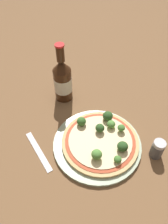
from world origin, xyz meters
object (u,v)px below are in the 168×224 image
object	(u,v)px
pizza	(100,141)
beer_bottle	(63,80)
pepper_shaker	(157,149)
fork	(39,151)

from	to	relation	value
pizza	beer_bottle	bearing A→B (deg)	109.79
beer_bottle	pepper_shaker	distance (m)	0.41
pepper_shaker	fork	xyz separation A→B (m)	(-0.36, 0.08, -0.03)
beer_bottle	pepper_shaker	size ratio (longest dim) A/B	3.45
pizza	pepper_shaker	distance (m)	0.18
pepper_shaker	fork	size ratio (longest dim) A/B	0.42
pizza	beer_bottle	distance (m)	0.27
pizza	pepper_shaker	xyz separation A→B (m)	(0.16, -0.07, 0.01)
fork	beer_bottle	bearing A→B (deg)	-47.76
fork	pepper_shaker	bearing A→B (deg)	-124.50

